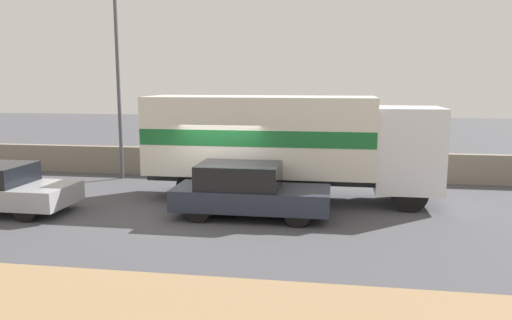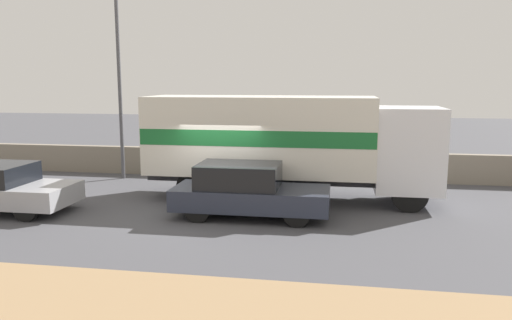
% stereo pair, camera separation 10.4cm
% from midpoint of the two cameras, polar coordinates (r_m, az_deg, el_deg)
% --- Properties ---
extents(ground_plane, '(80.00, 80.00, 0.00)m').
position_cam_midpoint_polar(ground_plane, '(14.59, -5.03, -6.14)').
color(ground_plane, '#47474C').
extents(stone_wall_backdrop, '(60.00, 0.35, 1.11)m').
position_cam_midpoint_polar(stone_wall_backdrop, '(19.87, -1.08, -0.37)').
color(stone_wall_backdrop, gray).
rests_on(stone_wall_backdrop, ground_plane).
extents(street_lamp, '(0.56, 0.28, 8.10)m').
position_cam_midpoint_polar(street_lamp, '(20.04, -15.71, 11.02)').
color(street_lamp, '#4C4C51').
rests_on(street_lamp, ground_plane).
extents(box_truck, '(9.16, 2.38, 3.32)m').
position_cam_midpoint_polar(box_truck, '(15.88, 3.07, 2.31)').
color(box_truck, silver).
rests_on(box_truck, ground_plane).
extents(car_hatchback, '(4.36, 1.73, 1.52)m').
position_cam_midpoint_polar(car_hatchback, '(14.02, -1.21, -3.54)').
color(car_hatchback, '#282D3D').
rests_on(car_hatchback, ground_plane).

